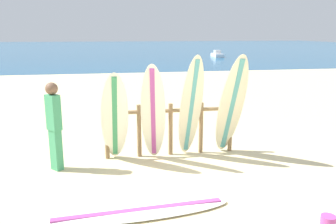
{
  "coord_description": "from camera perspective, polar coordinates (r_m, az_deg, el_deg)",
  "views": [
    {
      "loc": [
        -1.54,
        -4.7,
        2.59
      ],
      "look_at": [
        -0.17,
        2.62,
        0.88
      ],
      "focal_mm": 37.16,
      "sensor_mm": 36.0,
      "label": 1
    }
  ],
  "objects": [
    {
      "name": "surfboard_rack",
      "position": [
        7.4,
        0.43,
        -2.01
      ],
      "size": [
        2.79,
        0.09,
        1.12
      ],
      "color": "olive",
      "rests_on": "ground"
    },
    {
      "name": "surfboard_leaning_far_left",
      "position": [
        6.92,
        -8.74,
        -0.91
      ],
      "size": [
        0.55,
        0.85,
        1.9
      ],
      "color": "white",
      "rests_on": "ground"
    },
    {
      "name": "ocean_water",
      "position": [
        62.78,
        -9.3,
        10.43
      ],
      "size": [
        120.0,
        80.0,
        0.01
      ],
      "primitive_type": "cube",
      "color": "#1E5984",
      "rests_on": "ground"
    },
    {
      "name": "surfboard_leaning_left",
      "position": [
        6.86,
        -2.46,
        -0.24
      ],
      "size": [
        0.62,
        0.87,
        2.05
      ],
      "color": "silver",
      "rests_on": "ground"
    },
    {
      "name": "surfboard_leaning_center",
      "position": [
        7.31,
        10.35,
        1.0
      ],
      "size": [
        0.62,
        0.94,
        2.2
      ],
      "color": "beige",
      "rests_on": "ground"
    },
    {
      "name": "small_boat_offshore",
      "position": [
        38.16,
        8.07,
        9.33
      ],
      "size": [
        1.04,
        2.53,
        0.71
      ],
      "color": "silver",
      "rests_on": "ocean_water"
    },
    {
      "name": "beachgoer_standing",
      "position": [
        6.86,
        -18.18,
        -1.68
      ],
      "size": [
        0.31,
        0.32,
        1.69
      ],
      "color": "#3F9966",
      "rests_on": "ground"
    },
    {
      "name": "surfboard_lying_on_sand",
      "position": [
        5.29,
        -4.61,
        -15.94
      ],
      "size": [
        2.75,
        0.73,
        0.08
      ],
      "color": "white",
      "rests_on": "ground"
    },
    {
      "name": "sand_bucket",
      "position": [
        5.29,
        24.75,
        -16.28
      ],
      "size": [
        0.2,
        0.2,
        0.22
      ],
      "primitive_type": "cylinder",
      "color": "#A53F8C",
      "rests_on": "ground"
    },
    {
      "name": "surfboard_leaning_center_left",
      "position": [
        7.11,
        3.77,
        0.81
      ],
      "size": [
        0.54,
        0.8,
        2.19
      ],
      "color": "beige",
      "rests_on": "ground"
    },
    {
      "name": "ground_plane",
      "position": [
        5.58,
        6.9,
        -14.76
      ],
      "size": [
        120.0,
        120.0,
        0.0
      ],
      "primitive_type": "plane",
      "color": "beige"
    }
  ]
}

